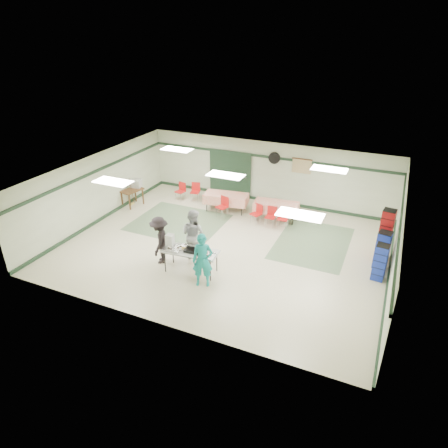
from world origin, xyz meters
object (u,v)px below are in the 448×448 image
at_px(dining_table_a, 276,207).
at_px(broom, 132,191).
at_px(dining_table_b, 226,198).
at_px(crate_stack_blue_b, 380,262).
at_px(chair_c, 284,216).
at_px(chair_loose_a, 195,190).
at_px(volunteer_dark, 160,240).
at_px(crate_stack_red, 385,235).
at_px(chair_d, 223,205).
at_px(crate_stack_blue_a, 382,250).
at_px(chair_b, 257,212).
at_px(chair_a, 271,214).
at_px(serving_table, 191,252).
at_px(volunteer_grey, 193,234).
at_px(chair_loose_b, 181,189).
at_px(volunteer_teal, 203,261).
at_px(printer_table, 132,192).
at_px(office_printer, 136,183).

distance_m(dining_table_a, broom, 6.30).
xyz_separation_m(dining_table_b, crate_stack_blue_b, (6.37, -2.76, 0.03)).
height_order(chair_c, chair_loose_a, chair_c).
height_order(volunteer_dark, crate_stack_red, crate_stack_red).
bearing_deg(volunteer_dark, dining_table_a, 130.38).
bearing_deg(chair_d, crate_stack_blue_a, 4.45).
relative_size(chair_b, chair_loose_a, 0.97).
xyz_separation_m(volunteer_dark, chair_a, (2.51, 4.05, -0.33)).
bearing_deg(serving_table, volunteer_grey, 107.14).
relative_size(chair_b, chair_loose_b, 0.99).
bearing_deg(chair_loose_a, crate_stack_blue_a, -29.70).
bearing_deg(chair_a, volunteer_teal, -97.44).
relative_size(crate_stack_blue_b, printer_table, 1.15).
bearing_deg(chair_loose_b, chair_c, 2.02).
distance_m(serving_table, dining_table_a, 4.94).
relative_size(chair_c, chair_loose_b, 1.04).
height_order(serving_table, chair_c, chair_c).
xyz_separation_m(chair_loose_b, crate_stack_blue_a, (8.69, -2.33, 0.15)).
xyz_separation_m(dining_table_a, chair_loose_b, (-4.52, 0.28, -0.07)).
xyz_separation_m(chair_c, crate_stack_red, (3.69, -0.84, 0.38)).
bearing_deg(crate_stack_blue_a, volunteer_dark, -159.02).
height_order(volunteer_grey, chair_d, volunteer_grey).
relative_size(serving_table, volunteer_grey, 1.04).
height_order(chair_a, chair_b, chair_b).
relative_size(volunteer_dark, chair_d, 1.88).
xyz_separation_m(chair_a, crate_stack_red, (4.19, -0.83, 0.41)).
relative_size(chair_d, crate_stack_blue_b, 0.72).
relative_size(chair_a, chair_c, 0.94).
bearing_deg(chair_d, crate_stack_red, 10.21).
bearing_deg(chair_a, chair_d, -179.82).
height_order(dining_table_a, broom, broom).
distance_m(volunteer_grey, chair_a, 3.76).
bearing_deg(crate_stack_blue_b, serving_table, -160.11).
bearing_deg(chair_d, office_printer, -158.78).
bearing_deg(chair_loose_b, crate_stack_red, 0.65).
xyz_separation_m(volunteer_dark, crate_stack_blue_a, (6.70, 2.57, -0.17)).
bearing_deg(chair_c, volunteer_dark, -126.64).
height_order(chair_loose_a, chair_loose_b, chair_loose_a).
distance_m(chair_d, crate_stack_blue_b, 6.62).
bearing_deg(chair_c, volunteer_teal, -103.64).
xyz_separation_m(serving_table, chair_d, (-0.75, 4.18, -0.18)).
height_order(serving_table, volunteer_dark, volunteer_dark).
xyz_separation_m(volunteer_teal, chair_loose_b, (-3.87, 5.52, -0.36)).
xyz_separation_m(volunteer_teal, chair_b, (0.06, 4.66, -0.36)).
xyz_separation_m(chair_b, office_printer, (-5.54, -0.23, 0.43)).
xyz_separation_m(chair_b, printer_table, (-5.54, -0.58, 0.16)).
relative_size(dining_table_a, crate_stack_blue_a, 1.41).
xyz_separation_m(serving_table, crate_stack_blue_b, (5.49, 1.99, -0.12)).
relative_size(chair_a, chair_loose_a, 0.97).
bearing_deg(chair_c, crate_stack_blue_a, -22.01).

